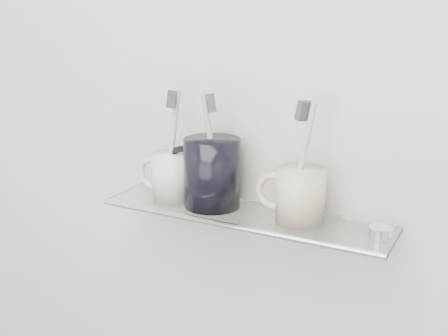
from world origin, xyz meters
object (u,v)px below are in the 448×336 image
Objects in this scene: mug_right at (301,196)px; shelf_glass at (244,215)px; mug_left at (173,176)px; mug_center at (212,173)px.

shelf_glass is at bearing -165.46° from mug_right.
mug_right is at bearing -8.47° from mug_left.
mug_center is (0.08, 0.00, 0.02)m from mug_left.
mug_right is at bearing 1.91° from mug_center.
mug_left is at bearing 178.01° from shelf_glass.
shelf_glass is 5.63× the size of mug_right.
mug_left is at bearing -178.09° from mug_center.
mug_right reaches higher than shelf_glass.
shelf_glass is at bearing -10.46° from mug_left.
mug_right reaches higher than mug_left.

